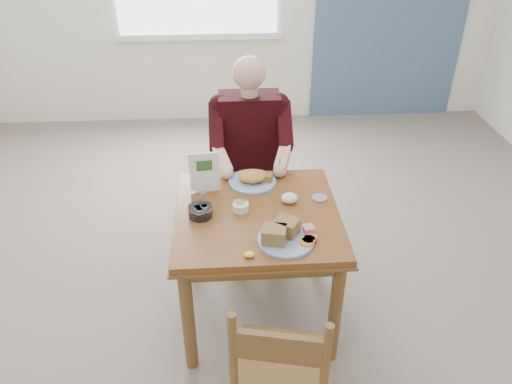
{
  "coord_description": "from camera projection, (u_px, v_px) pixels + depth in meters",
  "views": [
    {
      "loc": [
        -0.16,
        -2.26,
        2.31
      ],
      "look_at": [
        -0.01,
        0.0,
        0.88
      ],
      "focal_mm": 35.0,
      "sensor_mm": 36.0,
      "label": 1
    }
  ],
  "objects": [
    {
      "name": "shakers",
      "position": [
        199.0,
        198.0,
        2.78
      ],
      "size": [
        0.09,
        0.05,
        0.08
      ],
      "color": "white",
      "rests_on": "table"
    },
    {
      "name": "creamer",
      "position": [
        200.0,
        211.0,
        2.7
      ],
      "size": [
        0.16,
        0.16,
        0.06
      ],
      "color": "white",
      "rests_on": "table"
    },
    {
      "name": "table",
      "position": [
        257.0,
        228.0,
        2.81
      ],
      "size": [
        0.92,
        0.92,
        0.75
      ],
      "color": "brown",
      "rests_on": "ground"
    },
    {
      "name": "floor",
      "position": [
        257.0,
        310.0,
        3.15
      ],
      "size": [
        6.0,
        6.0,
        0.0
      ],
      "primitive_type": "plane",
      "color": "slate",
      "rests_on": "ground"
    },
    {
      "name": "menu",
      "position": [
        204.0,
        172.0,
        2.86
      ],
      "size": [
        0.17,
        0.03,
        0.25
      ],
      "color": "white",
      "rests_on": "table"
    },
    {
      "name": "near_plate",
      "position": [
        284.0,
        234.0,
        2.52
      ],
      "size": [
        0.37,
        0.37,
        0.1
      ],
      "color": "white",
      "rests_on": "table"
    },
    {
      "name": "metal_dish",
      "position": [
        320.0,
        198.0,
        2.86
      ],
      "size": [
        0.1,
        0.1,
        0.01
      ],
      "primitive_type": "cylinder",
      "rotation": [
        0.0,
        0.0,
        0.1
      ],
      "color": "silver",
      "rests_on": "table"
    },
    {
      "name": "caddy",
      "position": [
        241.0,
        207.0,
        2.75
      ],
      "size": [
        0.11,
        0.11,
        0.07
      ],
      "color": "white",
      "rests_on": "table"
    },
    {
      "name": "napkin",
      "position": [
        289.0,
        198.0,
        2.81
      ],
      "size": [
        0.12,
        0.11,
        0.06
      ],
      "primitive_type": "ellipsoid",
      "rotation": [
        0.0,
        0.0,
        0.41
      ],
      "color": "white",
      "rests_on": "table"
    },
    {
      "name": "chair_near",
      "position": [
        281.0,
        374.0,
        2.17
      ],
      "size": [
        0.5,
        0.5,
        0.95
      ],
      "color": "brown",
      "rests_on": "ground"
    },
    {
      "name": "lemon_wedge",
      "position": [
        249.0,
        254.0,
        2.41
      ],
      "size": [
        0.06,
        0.05,
        0.03
      ],
      "primitive_type": "ellipsoid",
      "rotation": [
        0.0,
        0.0,
        -0.24
      ],
      "color": "yellow",
      "rests_on": "table"
    },
    {
      "name": "chair_far",
      "position": [
        250.0,
        180.0,
        3.56
      ],
      "size": [
        0.42,
        0.42,
        0.95
      ],
      "color": "brown",
      "rests_on": "ground"
    },
    {
      "name": "far_plate",
      "position": [
        253.0,
        179.0,
        2.99
      ],
      "size": [
        0.35,
        0.35,
        0.08
      ],
      "color": "white",
      "rests_on": "table"
    },
    {
      "name": "diner",
      "position": [
        250.0,
        144.0,
        3.31
      ],
      "size": [
        0.53,
        0.56,
        1.39
      ],
      "color": "tan",
      "rests_on": "chair_far"
    }
  ]
}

